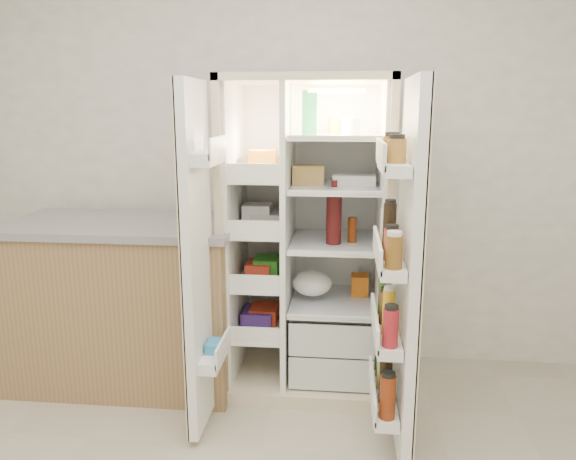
# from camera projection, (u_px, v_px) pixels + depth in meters

# --- Properties ---
(wall_back) EXTENTS (4.00, 0.02, 2.70)m
(wall_back) POSITION_uv_depth(u_px,v_px,m) (286.00, 153.00, 3.45)
(wall_back) COLOR white
(wall_back) RESTS_ON floor
(refrigerator) EXTENTS (0.92, 0.70, 1.80)m
(refrigerator) POSITION_uv_depth(u_px,v_px,m) (310.00, 261.00, 3.23)
(refrigerator) COLOR beige
(refrigerator) RESTS_ON floor
(freezer_door) EXTENTS (0.15, 0.40, 1.72)m
(freezer_door) POSITION_uv_depth(u_px,v_px,m) (198.00, 262.00, 2.66)
(freezer_door) COLOR white
(freezer_door) RESTS_ON floor
(fridge_door) EXTENTS (0.17, 0.58, 1.72)m
(fridge_door) POSITION_uv_depth(u_px,v_px,m) (403.00, 277.00, 2.48)
(fridge_door) COLOR white
(fridge_door) RESTS_ON floor
(kitchen_counter) EXTENTS (1.36, 0.72, 0.99)m
(kitchen_counter) POSITION_uv_depth(u_px,v_px,m) (128.00, 301.00, 3.27)
(kitchen_counter) COLOR #99734C
(kitchen_counter) RESTS_ON floor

